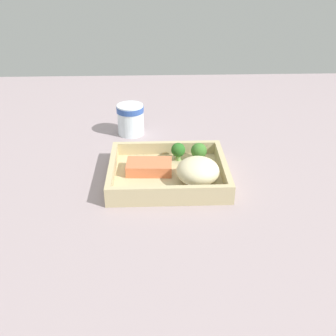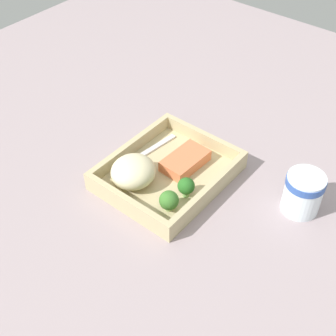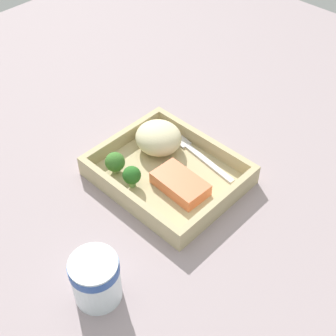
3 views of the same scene
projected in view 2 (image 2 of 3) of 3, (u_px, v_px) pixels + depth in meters
The scene contains 9 objects.
ground_plane at pixel (168, 181), 94.92cm from camera, with size 160.00×160.00×2.00cm, color gray.
takeout_tray at pixel (168, 176), 93.83cm from camera, with size 25.33×21.11×1.20cm, color tan.
tray_rim at pixel (168, 168), 92.43cm from camera, with size 25.33×21.11×2.91cm.
salmon_fillet at pixel (185, 161), 94.38cm from camera, with size 9.83×5.77×2.40cm, color #E27247.
mashed_potatoes at pixel (133, 172), 89.81cm from camera, with size 8.97×8.56×5.53cm, color beige.
broccoli_floret_1 at pixel (169, 201), 84.83cm from camera, with size 3.65×3.65×4.24cm.
broccoli_floret_2 at pixel (186, 186), 87.29cm from camera, with size 3.28×3.28×4.23cm.
fork at pixel (143, 155), 97.27cm from camera, with size 15.88×3.61×0.44cm.
paper_cup at pixel (303, 191), 85.10cm from camera, with size 7.20×7.20×8.18cm.
Camera 2 is at (52.48, 42.55, 65.73)cm, focal length 50.00 mm.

